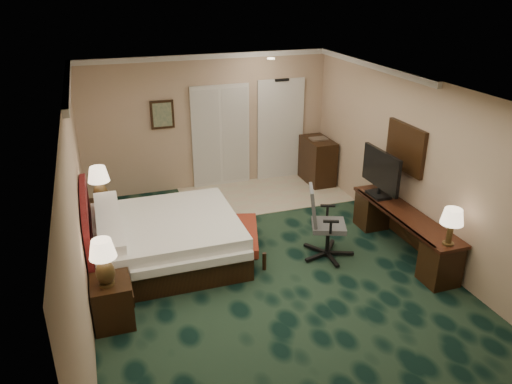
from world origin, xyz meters
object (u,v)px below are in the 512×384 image
object	(u,v)px
lamp_near	(104,263)
desk	(403,232)
bed	(167,240)
nightstand_near	(113,302)
desk_chair	(329,223)
nightstand_far	(103,220)
lamp_far	(100,186)
tv	(381,174)
minibar	(317,161)
bed_bench	(243,243)

from	to	relation	value
lamp_near	desk	distance (m)	4.55
bed	desk	distance (m)	3.68
nightstand_near	desk_chair	xyz separation A→B (m)	(3.29, 0.63, 0.27)
bed	desk_chair	xyz separation A→B (m)	(2.38, -0.68, 0.24)
nightstand_far	lamp_far	xyz separation A→B (m)	(0.03, -0.03, 0.63)
nightstand_near	lamp_far	distance (m)	2.46
tv	minibar	bearing A→B (deg)	88.83
nightstand_near	lamp_near	world-z (taller)	lamp_near
nightstand_far	minibar	distance (m)	4.57
nightstand_far	lamp_far	size ratio (longest dim) A/B	0.93
lamp_far	tv	distance (m)	4.58
nightstand_far	lamp_near	world-z (taller)	lamp_near
tv	minibar	xyz separation A→B (m)	(0.03, 2.42, -0.60)
bed	desk	xyz separation A→B (m)	(3.56, -0.94, 0.00)
nightstand_far	bed_bench	world-z (taller)	nightstand_far
minibar	bed	bearing A→B (deg)	-148.31
tv	nightstand_far	bearing A→B (deg)	162.61
nightstand_far	bed_bench	distance (m)	2.45
nightstand_far	lamp_near	size ratio (longest dim) A/B	0.98
nightstand_far	desk	distance (m)	4.91
nightstand_far	lamp_far	distance (m)	0.63
bed_bench	lamp_near	bearing A→B (deg)	-135.05
bed	minibar	size ratio (longest dim) A/B	2.27
nightstand_near	bed_bench	distance (m)	2.32
nightstand_near	lamp_near	size ratio (longest dim) A/B	0.98
desk_chair	lamp_far	bearing A→B (deg)	172.98
desk_chair	minibar	bearing A→B (deg)	89.22
lamp_near	tv	world-z (taller)	tv
nightstand_near	desk_chair	world-z (taller)	desk_chair
desk	minibar	distance (m)	3.13
desk	tv	size ratio (longest dim) A/B	2.33
bed_bench	desk_chair	distance (m)	1.36
bed	bed_bench	bearing A→B (deg)	-11.62
lamp_far	minibar	distance (m)	4.57
lamp_near	lamp_far	size ratio (longest dim) A/B	0.94
lamp_far	bed_bench	size ratio (longest dim) A/B	0.53
nightstand_far	nightstand_near	bearing A→B (deg)	-90.00
lamp_near	tv	size ratio (longest dim) A/B	0.61
bed_bench	desk	world-z (taller)	desk
desk_chair	minibar	size ratio (longest dim) A/B	1.22
bed_bench	desk	bearing A→B (deg)	0.14
lamp_near	desk_chair	world-z (taller)	lamp_near
desk	lamp_far	bearing A→B (deg)	155.64
bed	tv	world-z (taller)	tv
bed	lamp_far	distance (m)	1.51
lamp_near	lamp_far	distance (m)	2.44
bed	lamp_near	world-z (taller)	lamp_near
desk	desk_chair	bearing A→B (deg)	167.44
lamp_near	bed_bench	distance (m)	2.47
lamp_near	bed_bench	world-z (taller)	lamp_near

